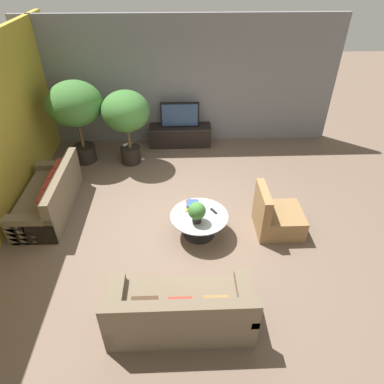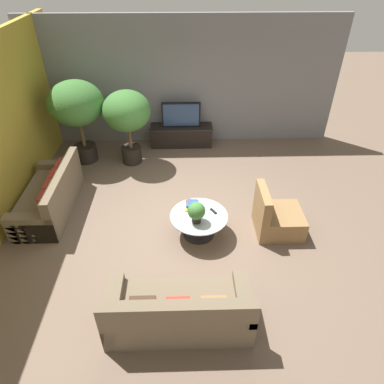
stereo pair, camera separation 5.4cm
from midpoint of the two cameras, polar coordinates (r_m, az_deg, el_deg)
The scene contains 13 objects.
ground_plane at distance 6.46m, azimuth -0.66°, elevation -4.41°, with size 24.00×24.00×0.00m, color brown.
back_wall_stone at distance 8.61m, azimuth -1.15°, elevation 17.83°, with size 7.40×0.12×3.00m, color slate.
media_console at distance 8.78m, azimuth -1.58°, elevation 9.47°, with size 1.54×0.50×0.51m.
television at distance 8.55m, azimuth -1.64°, elevation 12.73°, with size 0.94×0.13×0.61m.
coffee_table at distance 5.94m, azimuth 1.40°, elevation -4.86°, with size 1.00×1.00×0.43m.
couch_by_wall at distance 7.03m, azimuth -22.29°, elevation -0.72°, with size 0.84×1.93×0.84m.
couch_near_entry at distance 4.75m, azimuth -1.86°, elevation -19.31°, with size 1.90×0.84×0.84m.
armchair_wicker at distance 6.23m, azimuth 14.07°, elevation -4.23°, with size 0.80×0.76×0.86m.
potted_palm_tall at distance 8.03m, azimuth -18.50°, elevation 13.30°, with size 1.20×1.20×1.89m.
potted_palm_corner at distance 7.74m, azimuth -10.57°, elevation 12.57°, with size 1.04×1.04×1.71m.
potted_plant_tabletop at distance 5.60m, azimuth 1.02°, elevation -3.29°, with size 0.30×0.30×0.38m.
book_stack at distance 6.01m, azimuth 0.29°, elevation -2.19°, with size 0.24×0.30×0.09m.
remote_black at distance 5.94m, azimuth 3.84°, elevation -3.21°, with size 0.04×0.16×0.02m, color black.
Camera 2 is at (-0.04, -4.91, 4.19)m, focal length 32.00 mm.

